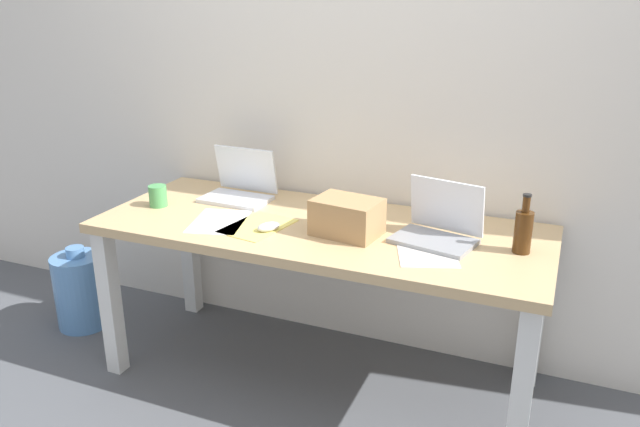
% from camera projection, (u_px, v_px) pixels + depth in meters
% --- Properties ---
extents(ground_plane, '(8.00, 8.00, 0.00)m').
position_uv_depth(ground_plane, '(320.00, 375.00, 2.83)').
color(ground_plane, '#515459').
extents(back_wall, '(5.20, 0.08, 2.60)m').
position_uv_depth(back_wall, '(357.00, 72.00, 2.77)').
color(back_wall, silver).
rests_on(back_wall, ground).
extents(desk, '(1.86, 0.74, 0.73)m').
position_uv_depth(desk, '(320.00, 245.00, 2.61)').
color(desk, tan).
rests_on(desk, ground).
extents(laptop_left, '(0.31, 0.23, 0.23)m').
position_uv_depth(laptop_left, '(240.00, 188.00, 2.89)').
color(laptop_left, silver).
rests_on(laptop_left, desk).
extents(laptop_right, '(0.34, 0.28, 0.23)m').
position_uv_depth(laptop_right, '(438.00, 228.00, 2.41)').
color(laptop_right, gray).
rests_on(laptop_right, desk).
extents(beer_bottle, '(0.07, 0.07, 0.23)m').
position_uv_depth(beer_bottle, '(523.00, 230.00, 2.28)').
color(beer_bottle, '#47280F').
rests_on(beer_bottle, desk).
extents(computer_mouse, '(0.10, 0.12, 0.03)m').
position_uv_depth(computer_mouse, '(268.00, 227.00, 2.52)').
color(computer_mouse, silver).
rests_on(computer_mouse, desk).
extents(cardboard_box, '(0.28, 0.22, 0.15)m').
position_uv_depth(cardboard_box, '(347.00, 217.00, 2.46)').
color(cardboard_box, tan).
rests_on(cardboard_box, desk).
extents(coffee_mug, '(0.08, 0.08, 0.09)m').
position_uv_depth(coffee_mug, '(158.00, 196.00, 2.79)').
color(coffee_mug, '#4C9E56').
rests_on(coffee_mug, desk).
extents(paper_sheet_near_back, '(0.21, 0.30, 0.00)m').
position_uv_depth(paper_sheet_near_back, '(345.00, 222.00, 2.61)').
color(paper_sheet_near_back, white).
rests_on(paper_sheet_near_back, desk).
extents(paper_yellow_folder, '(0.26, 0.33, 0.00)m').
position_uv_depth(paper_yellow_folder, '(258.00, 226.00, 2.57)').
color(paper_yellow_folder, '#F4E06B').
rests_on(paper_yellow_folder, desk).
extents(paper_sheet_front_right, '(0.30, 0.35, 0.00)m').
position_uv_depth(paper_sheet_front_right, '(426.00, 251.00, 2.32)').
color(paper_sheet_front_right, white).
rests_on(paper_sheet_front_right, desk).
extents(paper_sheet_front_left, '(0.28, 0.34, 0.00)m').
position_uv_depth(paper_sheet_front_left, '(219.00, 221.00, 2.62)').
color(paper_sheet_front_left, white).
rests_on(paper_sheet_front_left, desk).
extents(water_cooler_jug, '(0.26, 0.26, 0.43)m').
position_uv_depth(water_cooler_jug, '(81.00, 290.00, 3.19)').
color(water_cooler_jug, '#598CC6').
rests_on(water_cooler_jug, ground).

